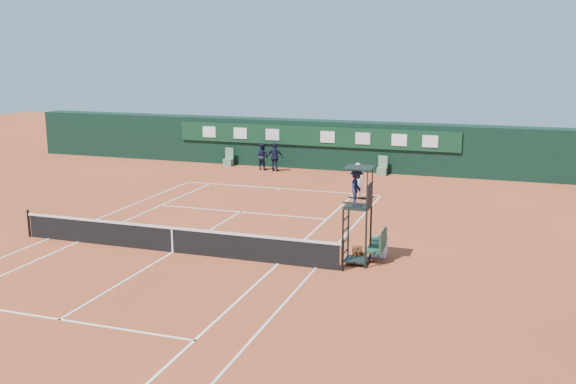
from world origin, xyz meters
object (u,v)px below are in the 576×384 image
Objects in this scene: player_bench at (379,244)px; cooler at (379,247)px; tennis_net at (172,239)px; umpire_chair at (358,195)px; player at (357,181)px.

cooler is at bearing 101.16° from player_bench.
tennis_net is 7.00m from umpire_chair.
umpire_chair is 5.30× the size of cooler.
umpire_chair is 2.07m from player_bench.
cooler is 0.35× the size of player.
player is (-2.83, 9.12, 0.34)m from player_bench.
player reaches higher than cooler.
player is at bearing 107.65° from cooler.
tennis_net is 3.77× the size of umpire_chair.
player reaches higher than tennis_net.
cooler is 8.96m from player.
player_bench is at bearing 109.93° from player.
umpire_chair reaches higher than player.
cooler is (-0.12, 0.60, -0.27)m from player_bench.
tennis_net is at bearing -168.59° from player_bench.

